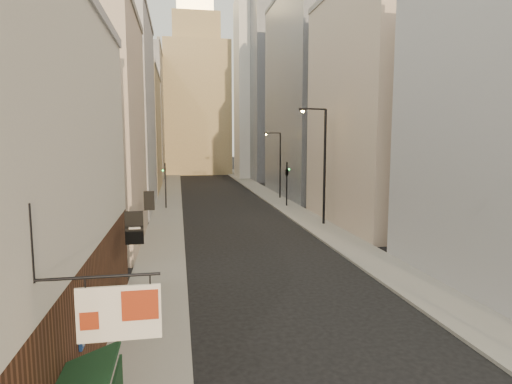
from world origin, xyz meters
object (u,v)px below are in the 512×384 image
traffic_light_right (287,172)px  streetlamp_mid (322,160)px  clock_tower (197,93)px  traffic_light_left (165,177)px  white_tower (257,82)px  streetlamp_far (279,161)px

traffic_light_right → streetlamp_mid: bearing=104.0°
clock_tower → traffic_light_left: (-5.72, -50.64, -14.13)m
clock_tower → white_tower: clock_tower is taller
white_tower → streetlamp_mid: white_tower is taller
traffic_light_left → traffic_light_right: 13.27m
clock_tower → traffic_light_right: size_ratio=8.98×
streetlamp_mid → streetlamp_far: streetlamp_mid is taller
traffic_light_left → traffic_light_right: same height
clock_tower → traffic_light_left: bearing=-96.4°
clock_tower → streetlamp_mid: size_ratio=4.44×
white_tower → traffic_light_right: size_ratio=8.30×
clock_tower → traffic_light_right: bearing=-81.7°
white_tower → streetlamp_far: white_tower is taller
white_tower → streetlamp_far: bearing=-95.4°
clock_tower → white_tower: bearing=-51.8°
clock_tower → white_tower: size_ratio=1.08×
traffic_light_left → streetlamp_mid: bearing=127.3°
white_tower → traffic_light_left: bearing=-114.5°
clock_tower → traffic_light_left: clock_tower is taller
clock_tower → streetlamp_far: 47.46m
traffic_light_left → white_tower: bearing=-127.4°
streetlamp_mid → streetlamp_far: 17.09m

